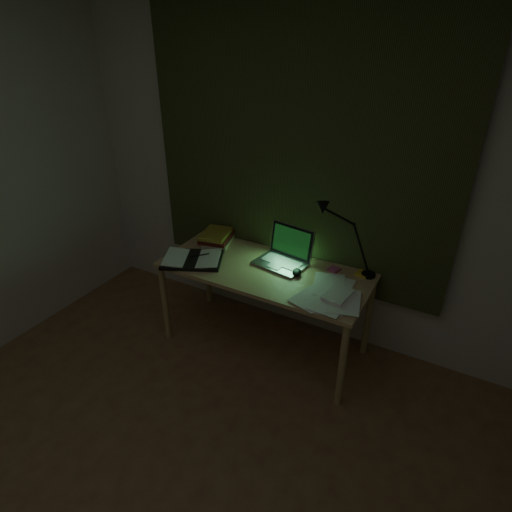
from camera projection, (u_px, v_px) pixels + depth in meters
The scene contains 11 objects.
wall_back at pixel (296, 171), 2.95m from camera, with size 3.50×0.00×2.50m, color beige.
curtain at pixel (295, 143), 2.83m from camera, with size 2.20×0.06×2.00m, color #2D351A.
desk at pixel (264, 308), 3.10m from camera, with size 1.45×0.63×0.66m, color tan, non-canonical shape.
laptop at pixel (280, 249), 2.93m from camera, with size 0.35×0.39×0.25m, color #A8A8AC, non-canonical shape.
open_textbook at pixel (192, 259), 3.03m from camera, with size 0.41×0.29×0.04m, color white, non-canonical shape.
book_stack at pixel (217, 237), 3.26m from camera, with size 0.21×0.25×0.10m, color white, non-canonical shape.
loose_papers at pixel (331, 292), 2.68m from camera, with size 0.32×0.34×0.02m, color white, non-canonical shape.
mouse at pixel (297, 272), 2.87m from camera, with size 0.06×0.10×0.04m, color black.
sticky_yellow at pixel (363, 274), 2.87m from camera, with size 0.08×0.08×0.02m, color yellow.
sticky_pink at pixel (334, 269), 2.93m from camera, with size 0.07×0.07×0.02m, color #D25192.
desk_lamp at pixel (373, 242), 2.74m from camera, with size 0.34×0.27×0.51m, color black, non-canonical shape.
Camera 1 is at (1.15, -0.65, 2.15)m, focal length 30.00 mm.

